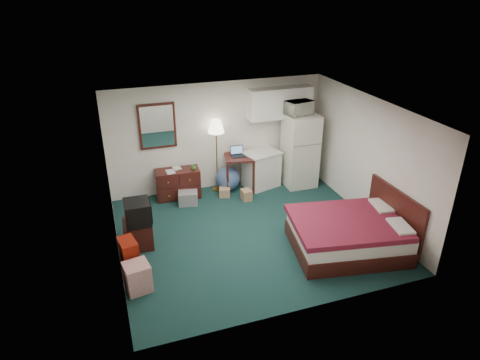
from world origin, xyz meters
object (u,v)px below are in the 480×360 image
object	(u,v)px
floor_lamp	(217,156)
suitcase	(129,257)
bed	(347,235)
kitchen_counter	(261,170)
tv_stand	(138,233)
desk	(239,172)
fridge	(300,150)
dresser	(178,184)

from	to	relation	value
floor_lamp	suitcase	bearing A→B (deg)	-131.30
bed	suitcase	size ratio (longest dim) A/B	2.92
kitchen_counter	tv_stand	distance (m)	3.48
desk	fridge	world-z (taller)	fridge
desk	fridge	size ratio (longest dim) A/B	0.48
floor_lamp	kitchen_counter	world-z (taller)	floor_lamp
fridge	bed	size ratio (longest dim) A/B	0.89
floor_lamp	desk	bearing A→B (deg)	-13.44
dresser	fridge	xyz separation A→B (m)	(2.88, -0.26, 0.54)
desk	tv_stand	world-z (taller)	desk
fridge	kitchen_counter	bearing A→B (deg)	169.16
dresser	floor_lamp	world-z (taller)	floor_lamp
dresser	floor_lamp	bearing A→B (deg)	7.88
fridge	tv_stand	world-z (taller)	fridge
dresser	kitchen_counter	xyz separation A→B (m)	(1.99, -0.07, 0.09)
suitcase	desk	bearing A→B (deg)	30.54
kitchen_counter	fridge	size ratio (longest dim) A/B	0.48
desk	floor_lamp	bearing A→B (deg)	178.98
tv_stand	kitchen_counter	bearing A→B (deg)	29.91
floor_lamp	suitcase	xyz separation A→B (m)	(-2.27, -2.58, -0.52)
floor_lamp	desk	size ratio (longest dim) A/B	2.05
floor_lamp	suitcase	world-z (taller)	floor_lamp
dresser	fridge	size ratio (longest dim) A/B	0.56
kitchen_counter	tv_stand	xyz separation A→B (m)	(-3.08, -1.62, -0.16)
floor_lamp	tv_stand	distance (m)	2.75
dresser	tv_stand	size ratio (longest dim) A/B	1.75
floor_lamp	kitchen_counter	size ratio (longest dim) A/B	2.05
fridge	suitcase	size ratio (longest dim) A/B	2.61
dresser	bed	distance (m)	3.96
floor_lamp	fridge	bearing A→B (deg)	-9.61
desk	suitcase	bearing A→B (deg)	-125.94
suitcase	kitchen_counter	bearing A→B (deg)	25.30
kitchen_counter	suitcase	size ratio (longest dim) A/B	1.26
dresser	desk	bearing A→B (deg)	1.66
bed	tv_stand	world-z (taller)	bed
kitchen_counter	bed	xyz separation A→B (m)	(0.52, -2.99, -0.11)
fridge	tv_stand	size ratio (longest dim) A/B	3.12
kitchen_counter	suitcase	distance (m)	4.12
desk	fridge	distance (m)	1.52
tv_stand	suitcase	distance (m)	0.86
tv_stand	bed	bearing A→B (deg)	-18.63
bed	fridge	bearing A→B (deg)	92.31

